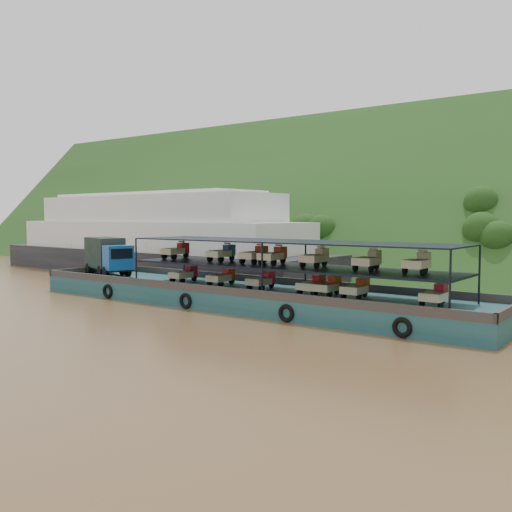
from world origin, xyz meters
The scene contains 4 objects.
ground centered at (0.00, 0.00, 0.00)m, with size 160.00×160.00×0.00m, color brown.
hillside centered at (0.00, 36.00, 0.00)m, with size 140.00×28.00×28.00m, color #1E3B15.
cargo_barge centered at (-1.86, 0.14, 1.09)m, with size 35.09×7.18×4.54m.
passenger_ferry centered at (-22.76, 12.33, 3.73)m, with size 42.99×12.40×8.62m.
Camera 1 is at (23.14, -30.36, 6.12)m, focal length 40.00 mm.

